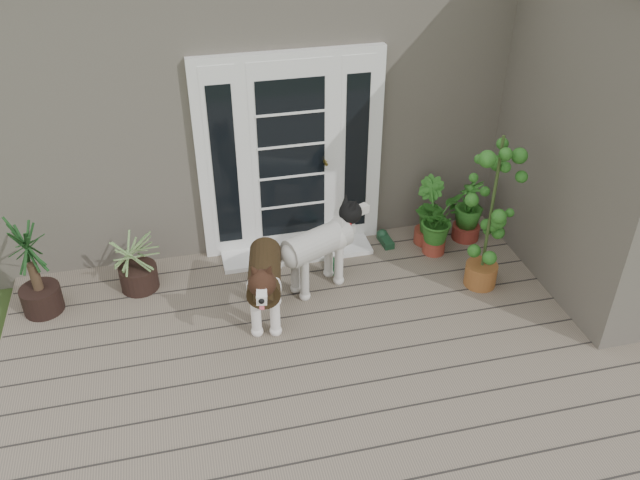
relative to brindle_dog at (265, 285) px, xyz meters
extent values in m
cube|color=#6B5B4C|center=(0.70, -1.01, -0.46)|extent=(6.20, 4.60, 0.12)
cube|color=#665E54|center=(0.70, 3.24, 1.03)|extent=(7.40, 4.00, 3.10)
cube|color=#665E54|center=(3.60, 0.09, 1.03)|extent=(1.60, 2.40, 3.10)
cube|color=white|center=(0.50, 1.19, 0.68)|extent=(1.90, 0.14, 2.15)
cube|color=white|center=(0.50, 0.99, -0.37)|extent=(1.60, 0.40, 0.05)
imported|color=#275418|center=(1.94, 0.68, -0.08)|extent=(0.69, 0.69, 0.62)
imported|color=#1F651D|center=(1.93, 0.89, -0.12)|extent=(0.44, 0.44, 0.56)
imported|color=#164D19|center=(2.39, 0.86, -0.11)|extent=(0.45, 0.45, 0.58)
camera|label=1|loc=(-0.62, -4.74, 3.63)|focal=36.80mm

